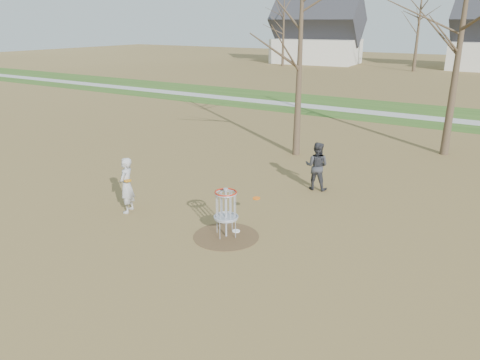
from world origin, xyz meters
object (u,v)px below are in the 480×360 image
object	(u,v)px
player_throwing	(317,166)
disc_grounded	(236,231)
player_standing	(127,185)
disc_golf_basket	(226,205)

from	to	relation	value
player_throwing	disc_grounded	xyz separation A→B (m)	(-0.47, -4.41, -0.82)
player_throwing	disc_grounded	world-z (taller)	player_throwing
player_standing	disc_grounded	xyz separation A→B (m)	(3.58, 0.54, -0.84)
player_throwing	disc_grounded	bearing A→B (deg)	74.88
disc_grounded	disc_golf_basket	world-z (taller)	disc_golf_basket
player_standing	disc_golf_basket	size ratio (longest dim) A/B	1.27
player_standing	player_throwing	world-z (taller)	player_standing
disc_grounded	disc_golf_basket	distance (m)	0.98
player_standing	disc_golf_basket	distance (m)	3.52
player_throwing	disc_golf_basket	bearing A→B (deg)	74.61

